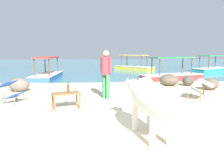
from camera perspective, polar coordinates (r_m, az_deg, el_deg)
name	(u,v)px	position (r m, az deg, el deg)	size (l,w,h in m)	color
sand_beach	(113,132)	(4.60, 0.13, -12.14)	(18.00, 14.00, 0.04)	beige
water_surface	(99,65)	(26.34, -3.43, 4.88)	(60.00, 36.00, 0.03)	teal
cow	(150,99)	(4.18, 9.78, -3.69)	(0.84, 1.98, 1.10)	silver
low_bench_table	(66,96)	(6.28, -11.72, -2.92)	(0.86, 0.66, 0.45)	olive
bottle	(68,88)	(6.31, -11.17, -1.05)	(0.07, 0.07, 0.30)	brown
deck_chair_near	(201,88)	(7.94, 21.82, -0.93)	(0.93, 0.88, 0.68)	olive
deck_chair_far	(11,90)	(7.59, -24.55, -1.50)	(0.91, 0.80, 0.68)	olive
person_standing	(106,71)	(7.42, -1.55, 3.43)	(0.36, 0.41, 1.62)	#428956
shore_rock_large	(210,84)	(10.09, 23.91, 0.01)	(0.70, 0.65, 0.48)	#6B5B4C
shore_rock_medium	(188,81)	(10.94, 18.97, 0.80)	(0.64, 0.50, 0.45)	brown
shore_rock_small	(19,85)	(9.59, -22.70, -0.15)	(0.83, 0.71, 0.54)	gray
shore_rock_flat	(169,80)	(10.72, 14.36, 1.05)	(0.91, 0.87, 0.53)	#6B5B4C
boat_teal	(212,68)	(19.14, 24.21, 3.68)	(3.75, 2.85, 1.29)	teal
boat_blue	(47,74)	(13.45, -16.26, 2.38)	(1.28, 3.71, 1.29)	#3866B7
boat_yellow	(134,67)	(19.44, 5.56, 4.45)	(3.32, 3.50, 1.29)	gold
boat_red	(172,75)	(13.09, 15.01, 2.27)	(3.85, 2.26, 1.29)	#C63833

